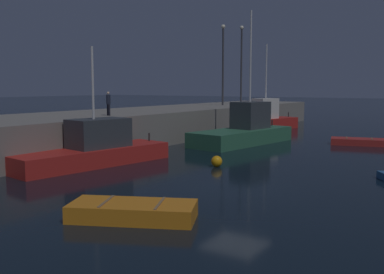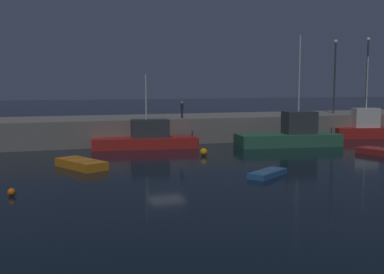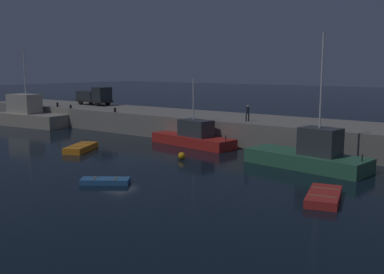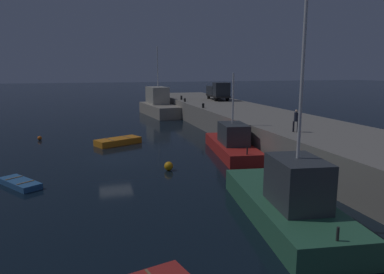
{
  "view_description": "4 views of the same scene",
  "coord_description": "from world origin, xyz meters",
  "px_view_note": "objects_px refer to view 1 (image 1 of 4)",
  "views": [
    {
      "loc": [
        -16.49,
        -8.68,
        4.36
      ],
      "look_at": [
        4.63,
        5.34,
        1.46
      ],
      "focal_mm": 41.23,
      "sensor_mm": 36.0,
      "label": 1
    },
    {
      "loc": [
        -8.85,
        -31.51,
        5.57
      ],
      "look_at": [
        4.39,
        7.24,
        1.09
      ],
      "focal_mm": 44.04,
      "sensor_mm": 36.0,
      "label": 2
    },
    {
      "loc": [
        26.68,
        -25.58,
        7.62
      ],
      "look_at": [
        3.98,
        4.86,
        1.71
      ],
      "focal_mm": 41.72,
      "sensor_mm": 36.0,
      "label": 3
    },
    {
      "loc": [
        27.56,
        -1.88,
        6.9
      ],
      "look_at": [
        1.17,
        5.85,
        1.69
      ],
      "focal_mm": 33.88,
      "sensor_mm": 36.0,
      "label": 4
    }
  ],
  "objects_px": {
    "fishing_trawler_red": "(267,119)",
    "dinghy_red_small": "(359,142)",
    "mooring_buoy_near": "(217,161)",
    "lamp_post_west": "(223,59)",
    "dockworker": "(108,102)",
    "lamp_post_east": "(241,59)",
    "rowboat_white_mid": "(133,211)",
    "fishing_boat_orange": "(244,131)",
    "fishing_boat_white": "(94,149)"
  },
  "relations": [
    {
      "from": "fishing_trawler_red",
      "to": "dinghy_red_small",
      "type": "distance_m",
      "value": 12.95
    },
    {
      "from": "fishing_trawler_red",
      "to": "fishing_boat_white",
      "type": "bearing_deg",
      "value": -179.13
    },
    {
      "from": "mooring_buoy_near",
      "to": "fishing_trawler_red",
      "type": "bearing_deg",
      "value": 16.86
    },
    {
      "from": "rowboat_white_mid",
      "to": "lamp_post_east",
      "type": "distance_m",
      "value": 37.82
    },
    {
      "from": "lamp_post_west",
      "to": "dockworker",
      "type": "distance_m",
      "value": 19.38
    },
    {
      "from": "mooring_buoy_near",
      "to": "lamp_post_west",
      "type": "bearing_deg",
      "value": 28.86
    },
    {
      "from": "fishing_boat_white",
      "to": "fishing_trawler_red",
      "type": "bearing_deg",
      "value": 0.87
    },
    {
      "from": "fishing_trawler_red",
      "to": "lamp_post_west",
      "type": "height_order",
      "value": "lamp_post_west"
    },
    {
      "from": "fishing_boat_orange",
      "to": "rowboat_white_mid",
      "type": "xyz_separation_m",
      "value": [
        -19.68,
        -5.89,
        -0.7
      ]
    },
    {
      "from": "fishing_boat_orange",
      "to": "rowboat_white_mid",
      "type": "distance_m",
      "value": 20.55
    },
    {
      "from": "lamp_post_east",
      "to": "fishing_trawler_red",
      "type": "bearing_deg",
      "value": -125.99
    },
    {
      "from": "rowboat_white_mid",
      "to": "dinghy_red_small",
      "type": "distance_m",
      "value": 23.73
    },
    {
      "from": "fishing_boat_white",
      "to": "lamp_post_west",
      "type": "xyz_separation_m",
      "value": [
        23.19,
        4.97,
        6.39
      ]
    },
    {
      "from": "dinghy_red_small",
      "to": "fishing_boat_orange",
      "type": "bearing_deg",
      "value": 117.65
    },
    {
      "from": "mooring_buoy_near",
      "to": "lamp_post_west",
      "type": "relative_size",
      "value": 0.07
    },
    {
      "from": "mooring_buoy_near",
      "to": "lamp_post_west",
      "type": "height_order",
      "value": "lamp_post_west"
    },
    {
      "from": "mooring_buoy_near",
      "to": "fishing_boat_orange",
      "type": "bearing_deg",
      "value": 18.65
    },
    {
      "from": "fishing_boat_orange",
      "to": "dinghy_red_small",
      "type": "xyz_separation_m",
      "value": [
        3.99,
        -7.62,
        -0.73
      ]
    },
    {
      "from": "lamp_post_east",
      "to": "lamp_post_west",
      "type": "bearing_deg",
      "value": -176.8
    },
    {
      "from": "fishing_trawler_red",
      "to": "dinghy_red_small",
      "type": "xyz_separation_m",
      "value": [
        -7.26,
        -10.7,
        -0.83
      ]
    },
    {
      "from": "fishing_boat_white",
      "to": "lamp_post_east",
      "type": "xyz_separation_m",
      "value": [
        27.86,
        5.23,
        6.61
      ]
    },
    {
      "from": "fishing_trawler_red",
      "to": "lamp_post_east",
      "type": "distance_m",
      "value": 8.79
    },
    {
      "from": "fishing_trawler_red",
      "to": "fishing_boat_white",
      "type": "relative_size",
      "value": 0.89
    },
    {
      "from": "dockworker",
      "to": "lamp_post_east",
      "type": "bearing_deg",
      "value": 5.26
    },
    {
      "from": "dinghy_red_small",
      "to": "lamp_post_east",
      "type": "xyz_separation_m",
      "value": [
        10.79,
        15.56,
        7.24
      ]
    },
    {
      "from": "fishing_boat_white",
      "to": "lamp_post_west",
      "type": "relative_size",
      "value": 1.16
    },
    {
      "from": "mooring_buoy_near",
      "to": "lamp_post_west",
      "type": "xyz_separation_m",
      "value": [
        19.96,
        11.0,
        6.96
      ]
    },
    {
      "from": "rowboat_white_mid",
      "to": "lamp_post_west",
      "type": "bearing_deg",
      "value": 24.49
    },
    {
      "from": "fishing_trawler_red",
      "to": "mooring_buoy_near",
      "type": "relative_size",
      "value": 14.01
    },
    {
      "from": "rowboat_white_mid",
      "to": "dockworker",
      "type": "xyz_separation_m",
      "value": [
        10.91,
        11.66,
        3.06
      ]
    },
    {
      "from": "fishing_boat_white",
      "to": "rowboat_white_mid",
      "type": "xyz_separation_m",
      "value": [
        -6.6,
        -8.6,
        -0.59
      ]
    },
    {
      "from": "lamp_post_west",
      "to": "fishing_boat_orange",
      "type": "bearing_deg",
      "value": -142.8
    },
    {
      "from": "rowboat_white_mid",
      "to": "dockworker",
      "type": "height_order",
      "value": "dockworker"
    },
    {
      "from": "fishing_trawler_red",
      "to": "dinghy_red_small",
      "type": "bearing_deg",
      "value": -124.16
    },
    {
      "from": "fishing_trawler_red",
      "to": "fishing_boat_white",
      "type": "xyz_separation_m",
      "value": [
        -24.33,
        -0.37,
        -0.2
      ]
    },
    {
      "from": "fishing_trawler_red",
      "to": "lamp_post_east",
      "type": "xyz_separation_m",
      "value": [
        3.53,
        4.87,
        6.41
      ]
    },
    {
      "from": "dinghy_red_small",
      "to": "mooring_buoy_near",
      "type": "distance_m",
      "value": 14.49
    },
    {
      "from": "rowboat_white_mid",
      "to": "dinghy_red_small",
      "type": "xyz_separation_m",
      "value": [
        23.67,
        -1.73,
        -0.04
      ]
    },
    {
      "from": "fishing_trawler_red",
      "to": "rowboat_white_mid",
      "type": "distance_m",
      "value": 32.21
    },
    {
      "from": "fishing_boat_orange",
      "to": "dinghy_red_small",
      "type": "height_order",
      "value": "fishing_boat_orange"
    },
    {
      "from": "dinghy_red_small",
      "to": "lamp_post_east",
      "type": "height_order",
      "value": "lamp_post_east"
    },
    {
      "from": "fishing_trawler_red",
      "to": "fishing_boat_white",
      "type": "distance_m",
      "value": 24.33
    },
    {
      "from": "dinghy_red_small",
      "to": "dockworker",
      "type": "relative_size",
      "value": 2.7
    },
    {
      "from": "lamp_post_east",
      "to": "dockworker",
      "type": "height_order",
      "value": "lamp_post_east"
    },
    {
      "from": "rowboat_white_mid",
      "to": "lamp_post_west",
      "type": "height_order",
      "value": "lamp_post_west"
    },
    {
      "from": "dockworker",
      "to": "fishing_boat_white",
      "type": "bearing_deg",
      "value": -144.57
    },
    {
      "from": "fishing_boat_orange",
      "to": "dockworker",
      "type": "xyz_separation_m",
      "value": [
        -8.77,
        5.77,
        2.36
      ]
    },
    {
      "from": "rowboat_white_mid",
      "to": "fishing_trawler_red",
      "type": "bearing_deg",
      "value": 16.16
    },
    {
      "from": "mooring_buoy_near",
      "to": "lamp_post_east",
      "type": "distance_m",
      "value": 28.01
    },
    {
      "from": "dinghy_red_small",
      "to": "lamp_post_west",
      "type": "bearing_deg",
      "value": 68.2
    }
  ]
}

